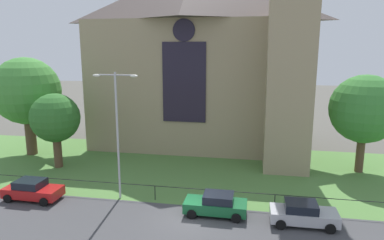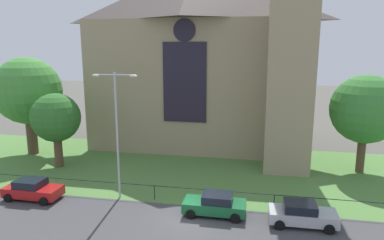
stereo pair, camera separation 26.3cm
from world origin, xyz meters
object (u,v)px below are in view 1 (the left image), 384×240
at_px(tree_right_far, 365,109).
at_px(parked_car_silver, 303,214).
at_px(church_building, 200,55).
at_px(tree_left_far, 27,92).
at_px(parked_car_red, 32,190).
at_px(parked_car_green, 216,204).
at_px(streetlamp_near, 117,121).
at_px(tree_left_near, 55,118).

bearing_deg(tree_right_far, parked_car_silver, -119.36).
height_order(church_building, tree_left_far, church_building).
bearing_deg(church_building, parked_car_red, -118.75).
xyz_separation_m(parked_car_green, parked_car_silver, (5.61, -0.35, 0.00)).
bearing_deg(tree_left_far, parked_car_green, -26.28).
height_order(tree_left_far, parked_car_silver, tree_left_far).
bearing_deg(parked_car_green, tree_right_far, -137.56).
height_order(church_building, parked_car_green, church_building).
bearing_deg(tree_right_far, church_building, 156.09).
xyz_separation_m(streetlamp_near, parked_car_red, (-6.32, -1.44, -5.15)).
relative_size(tree_right_far, streetlamp_near, 0.94).
height_order(tree_right_far, tree_left_far, tree_left_far).
bearing_deg(parked_car_red, tree_right_far, 23.52).
height_order(streetlamp_near, parked_car_green, streetlamp_near).
relative_size(church_building, tree_left_near, 3.70).
relative_size(tree_right_far, tree_left_near, 1.26).
distance_m(parked_car_green, parked_car_silver, 5.62).
distance_m(tree_left_near, parked_car_silver, 23.05).
xyz_separation_m(tree_left_far, streetlamp_near, (13.49, -8.92, -0.80)).
bearing_deg(parked_car_red, church_building, 61.89).
bearing_deg(parked_car_green, tree_left_far, -26.11).
bearing_deg(parked_car_red, tree_left_near, 107.25).
distance_m(tree_right_far, parked_car_green, 16.83).
bearing_deg(tree_left_far, church_building, 23.81).
xyz_separation_m(tree_right_far, streetlamp_near, (-19.33, -9.38, 0.10)).
bearing_deg(parked_car_silver, parked_car_red, 178.33).
bearing_deg(parked_car_green, tree_left_near, -23.73).
bearing_deg(church_building, parked_car_silver, -62.21).
bearing_deg(parked_car_silver, tree_left_near, 160.33).
relative_size(tree_left_far, parked_car_silver, 2.42).
bearing_deg(streetlamp_near, parked_car_silver, -7.72).
height_order(tree_left_near, parked_car_red, tree_left_near).
bearing_deg(church_building, streetlamp_near, -101.97).
xyz_separation_m(tree_left_far, parked_car_red, (7.18, -10.36, -5.95)).
relative_size(church_building, tree_right_far, 2.93).
bearing_deg(parked_car_red, parked_car_silver, -0.33).
bearing_deg(streetlamp_near, parked_car_green, -10.80).
relative_size(tree_left_near, parked_car_red, 1.67).
distance_m(parked_car_red, parked_car_green, 13.76).
distance_m(tree_left_far, parked_car_green, 24.10).
height_order(tree_left_far, parked_car_green, tree_left_far).
height_order(tree_left_far, streetlamp_near, tree_left_far).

